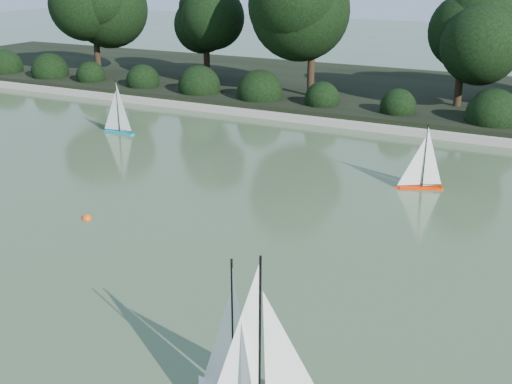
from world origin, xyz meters
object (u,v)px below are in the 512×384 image
at_px(race_buoy, 87,219).
at_px(sailboat_orange, 417,178).
at_px(sailboat_teal, 116,124).
at_px(sailboat_white_a, 226,384).

bearing_deg(race_buoy, sailboat_orange, 42.08).
xyz_separation_m(sailboat_orange, sailboat_teal, (-7.46, 0.68, 0.02)).
bearing_deg(sailboat_orange, sailboat_teal, 174.77).
bearing_deg(sailboat_white_a, sailboat_teal, 134.43).
relative_size(sailboat_white_a, sailboat_teal, 1.22).
bearing_deg(race_buoy, sailboat_teal, 124.21).
height_order(sailboat_white_a, sailboat_teal, sailboat_white_a).
bearing_deg(sailboat_teal, race_buoy, -55.79).
bearing_deg(sailboat_orange, sailboat_white_a, -90.18).
distance_m(sailboat_white_a, race_buoy, 5.26).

